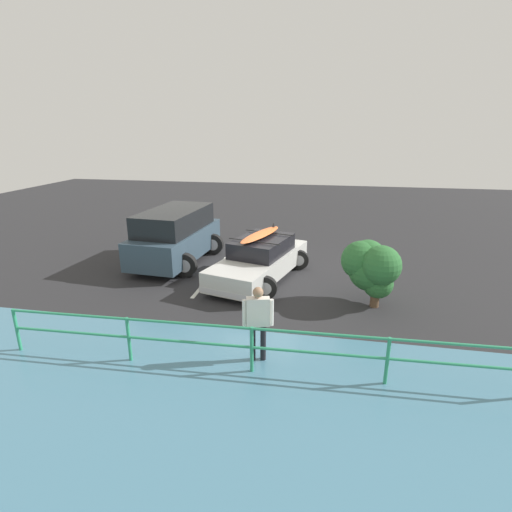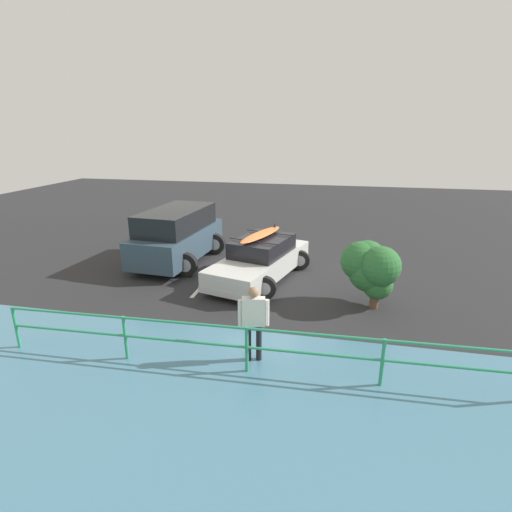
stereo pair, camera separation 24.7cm
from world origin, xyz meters
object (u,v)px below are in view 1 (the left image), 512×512
at_px(person_bystander, 258,317).
at_px(bush_near_left, 370,266).
at_px(suv_car, 176,236).
at_px(sedan_car, 260,259).

distance_m(person_bystander, bush_near_left, 4.17).
distance_m(suv_car, bush_near_left, 6.98).
bearing_deg(sedan_car, person_bystander, 99.64).
height_order(sedan_car, person_bystander, person_bystander).
bearing_deg(person_bystander, suv_car, -54.83).
relative_size(sedan_car, person_bystander, 2.89).
bearing_deg(person_bystander, sedan_car, -80.36).
height_order(sedan_car, bush_near_left, bush_near_left).
bearing_deg(sedan_car, suv_car, -17.29).
relative_size(suv_car, bush_near_left, 2.54).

